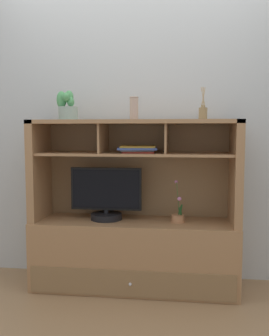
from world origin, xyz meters
TOP-DOWN VIEW (x-y plane):
  - floor_plane at (0.00, 0.00)m, footprint 6.00×6.00m
  - back_wall at (0.00, 0.27)m, footprint 6.00×0.02m
  - media_console at (0.00, 0.01)m, footprint 1.60×0.50m
  - tv_monitor at (-0.23, 0.01)m, footprint 0.57×0.25m
  - potted_orchid at (0.34, -0.01)m, footprint 0.11×0.11m
  - magazine_stack_left at (0.02, -0.01)m, footprint 0.33×0.31m
  - diffuser_bottle at (0.52, 0.01)m, footprint 0.07×0.07m
  - potted_succulent at (-0.53, -0.02)m, footprint 0.18×0.17m
  - ceramic_vase at (0.00, -0.03)m, footprint 0.07×0.07m

SIDE VIEW (x-z plane):
  - floor_plane at x=0.00m, z-range -0.02..0.00m
  - media_console at x=0.00m, z-range -0.25..1.08m
  - potted_orchid at x=0.34m, z-range 0.42..0.75m
  - tv_monitor at x=-0.23m, z-range 0.51..0.92m
  - magazine_stack_left at x=0.02m, z-range 1.08..1.13m
  - diffuser_bottle at x=0.52m, z-range 1.26..1.50m
  - back_wall at x=0.00m, z-range 0.00..2.80m
  - ceramic_vase at x=0.00m, z-range 1.33..1.51m
  - potted_succulent at x=-0.53m, z-range 1.31..1.54m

